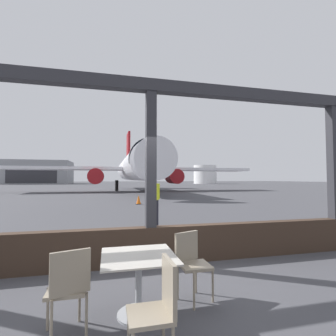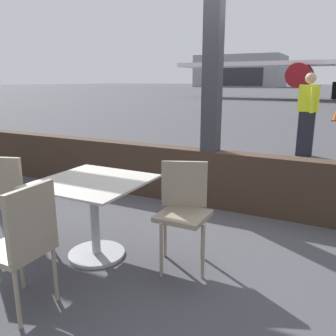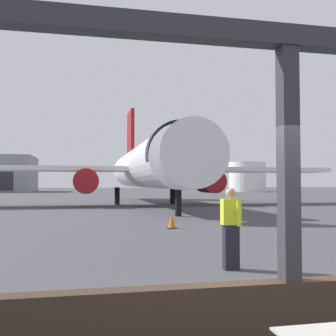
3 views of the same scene
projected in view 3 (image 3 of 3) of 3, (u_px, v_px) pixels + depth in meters
ground_plane at (107, 199)px, 43.62m from camera, size 220.00×220.00×0.00m
window_frame at (289, 235)px, 4.53m from camera, size 9.14×0.24×3.67m
airplane at (148, 166)px, 32.57m from camera, size 31.60×29.64×10.07m
ground_crew_worker at (231, 227)px, 8.42m from camera, size 0.40×0.53×1.74m
traffic_cone at (172, 221)px, 15.97m from camera, size 0.36×0.36×0.59m
fuel_storage_tank at (247, 177)px, 82.53m from camera, size 7.61×7.61×6.14m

